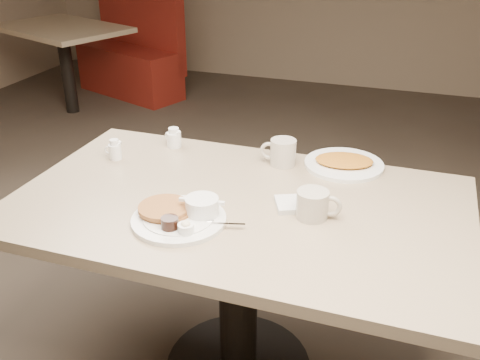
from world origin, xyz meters
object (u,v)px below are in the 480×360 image
(coffee_mug_near, at_px, (314,204))
(booth_back_left, at_px, (126,52))
(diner_table, at_px, (238,245))
(creamer_left, at_px, (115,150))
(main_plate, at_px, (181,214))
(hash_plate, at_px, (344,163))
(creamer_right, at_px, (174,138))
(coffee_mug_far, at_px, (282,152))

(coffee_mug_near, bearing_deg, booth_back_left, 128.71)
(diner_table, distance_m, creamer_left, 0.62)
(creamer_left, bearing_deg, main_plate, -38.21)
(coffee_mug_near, height_order, hash_plate, coffee_mug_near)
(coffee_mug_near, height_order, creamer_right, coffee_mug_near)
(diner_table, distance_m, booth_back_left, 3.71)
(hash_plate, bearing_deg, diner_table, -126.28)
(creamer_left, relative_size, creamer_right, 0.95)
(diner_table, relative_size, coffee_mug_near, 10.12)
(coffee_mug_far, bearing_deg, coffee_mug_near, -60.80)
(coffee_mug_far, distance_m, creamer_left, 0.64)
(diner_table, xyz_separation_m, creamer_left, (-0.56, 0.17, 0.21))
(creamer_right, bearing_deg, creamer_left, -131.08)
(diner_table, relative_size, creamer_right, 17.75)
(coffee_mug_far, height_order, creamer_left, coffee_mug_far)
(main_plate, height_order, creamer_left, creamer_left)
(coffee_mug_far, distance_m, creamer_right, 0.46)
(coffee_mug_far, xyz_separation_m, creamer_left, (-0.62, -0.16, -0.01))
(diner_table, height_order, main_plate, main_plate)
(creamer_left, bearing_deg, diner_table, -16.85)
(creamer_left, height_order, creamer_right, same)
(diner_table, height_order, creamer_right, creamer_right)
(hash_plate, bearing_deg, coffee_mug_near, -94.21)
(creamer_left, height_order, booth_back_left, booth_back_left)
(booth_back_left, bearing_deg, creamer_left, -60.47)
(main_plate, distance_m, booth_back_left, 3.79)
(coffee_mug_near, relative_size, coffee_mug_far, 1.05)
(diner_table, xyz_separation_m, coffee_mug_near, (0.26, -0.02, 0.22))
(coffee_mug_near, xyz_separation_m, hash_plate, (0.03, 0.41, -0.03))
(diner_table, bearing_deg, main_plate, -125.97)
(hash_plate, bearing_deg, creamer_left, -165.48)
(coffee_mug_far, height_order, creamer_right, coffee_mug_far)
(diner_table, height_order, coffee_mug_near, coffee_mug_near)
(coffee_mug_far, bearing_deg, hash_plate, 14.79)
(main_plate, distance_m, coffee_mug_far, 0.54)
(coffee_mug_far, distance_m, booth_back_left, 3.50)
(coffee_mug_near, xyz_separation_m, creamer_right, (-0.66, 0.38, -0.01))
(booth_back_left, bearing_deg, creamer_right, -56.27)
(diner_table, distance_m, coffee_mug_far, 0.40)
(creamer_left, bearing_deg, hash_plate, 14.52)
(coffee_mug_far, distance_m, hash_plate, 0.24)
(creamer_left, relative_size, hash_plate, 0.23)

